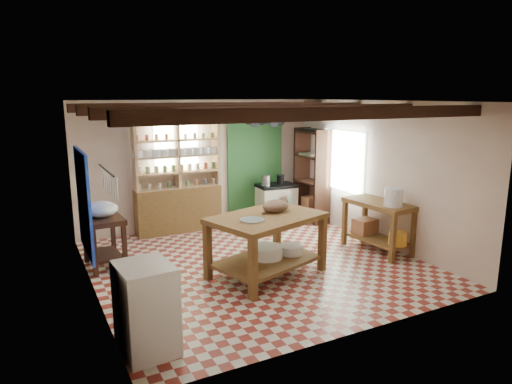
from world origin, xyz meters
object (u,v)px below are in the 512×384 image
right_counter (378,226)px  white_cabinet (146,308)px  stove (276,202)px  work_table (266,245)px  prep_table (104,242)px  cat (276,206)px

right_counter → white_cabinet: bearing=-167.7°
stove → work_table: bearing=-118.7°
work_table → right_counter: size_ratio=1.33×
prep_table → white_cabinet: 2.76m
work_table → prep_table: size_ratio=2.00×
work_table → prep_table: 2.59m
prep_table → white_cabinet: white_cabinet is taller
stove → white_cabinet: size_ratio=0.84×
stove → white_cabinet: 5.47m
work_table → white_cabinet: bearing=-166.5°
prep_table → cat: 2.79m
right_counter → prep_table: bearing=157.4°
right_counter → cat: 2.11m
white_cabinet → cat: cat is taller
white_cabinet → right_counter: 4.60m
work_table → white_cabinet: white_cabinet is taller
stove → prep_table: (-3.80, -1.15, 0.01)m
stove → right_counter: right_counter is taller
white_cabinet → right_counter: white_cabinet is taller
stove → white_cabinet: bearing=-130.5°
work_table → white_cabinet: 2.50m
white_cabinet → right_counter: bearing=12.2°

